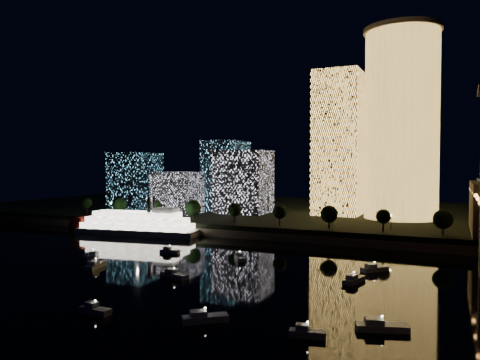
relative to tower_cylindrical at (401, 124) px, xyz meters
The scene contains 10 objects.
ground 145.78m from the tower_cylindrical, 103.21° to the right, with size 520.00×520.00×0.00m, color black.
far_bank 60.95m from the tower_cylindrical, 140.53° to the left, with size 420.00×160.00×5.00m, color black.
seawall 76.46m from the tower_cylindrical, 121.15° to the right, with size 420.00×6.00×3.00m, color #6B5E4C.
tower_cylindrical is the anchor object (origin of this frame).
tower_rectangular 31.02m from the tower_cylindrical, behind, with size 21.80×21.80×69.36m, color #EBAE4B.
midrise_blocks 105.42m from the tower_cylindrical, behind, with size 90.71×43.78×36.70m.
riverboat 126.88m from the tower_cylindrical, 147.66° to the right, with size 56.95×19.53×16.84m.
motorboats 134.00m from the tower_cylindrical, 106.10° to the right, with size 112.26×65.74×2.78m.
esplanade_trees 82.96m from the tower_cylindrical, 141.54° to the right, with size 166.12×6.98×8.99m.
street_lamps 86.01m from the tower_cylindrical, 148.53° to the right, with size 132.70×0.70×5.65m.
Camera 1 is at (52.81, -88.11, 29.74)m, focal length 35.00 mm.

